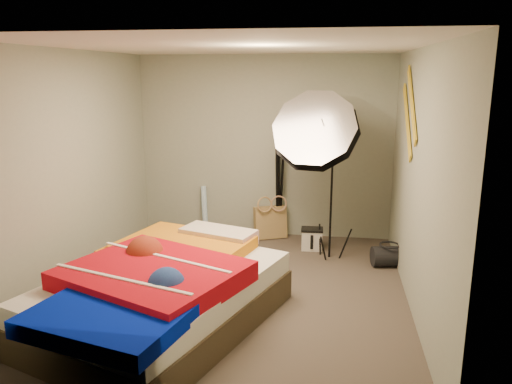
% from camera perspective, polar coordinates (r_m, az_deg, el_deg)
% --- Properties ---
extents(floor, '(4.00, 4.00, 0.00)m').
position_cam_1_polar(floor, '(5.39, -2.07, -11.32)').
color(floor, '#4A4239').
rests_on(floor, ground).
extents(ceiling, '(4.00, 4.00, 0.00)m').
position_cam_1_polar(ceiling, '(4.90, -2.33, 16.25)').
color(ceiling, silver).
rests_on(ceiling, wall_back).
extents(wall_back, '(3.50, 0.00, 3.50)m').
position_cam_1_polar(wall_back, '(6.94, 0.97, 5.13)').
color(wall_back, '#959B8A').
rests_on(wall_back, floor).
extents(wall_front, '(3.50, 0.00, 3.50)m').
position_cam_1_polar(wall_front, '(3.13, -9.24, -5.67)').
color(wall_front, '#959B8A').
rests_on(wall_front, floor).
extents(wall_left, '(0.00, 4.00, 4.00)m').
position_cam_1_polar(wall_left, '(5.60, -20.08, 2.24)').
color(wall_left, '#959B8A').
rests_on(wall_left, floor).
extents(wall_right, '(0.00, 4.00, 4.00)m').
position_cam_1_polar(wall_right, '(4.97, 18.01, 1.06)').
color(wall_right, '#959B8A').
rests_on(wall_right, floor).
extents(tote_bag, '(0.49, 0.36, 0.46)m').
position_cam_1_polar(tote_bag, '(6.98, 1.64, -3.48)').
color(tote_bag, tan).
rests_on(tote_bag, floor).
extents(wrapping_roll, '(0.15, 0.21, 0.68)m').
position_cam_1_polar(wrapping_roll, '(7.20, -5.89, -2.03)').
color(wrapping_roll, '#5FA1D6').
rests_on(wrapping_roll, floor).
extents(camera_case, '(0.27, 0.20, 0.26)m').
position_cam_1_polar(camera_case, '(6.59, 6.41, -5.44)').
color(camera_case, silver).
rests_on(camera_case, floor).
extents(duffel_bag, '(0.44, 0.32, 0.24)m').
position_cam_1_polar(duffel_bag, '(6.22, 14.95, -7.11)').
color(duffel_bag, black).
rests_on(duffel_bag, floor).
extents(wall_stripe_upper, '(0.02, 0.91, 0.78)m').
position_cam_1_polar(wall_stripe_upper, '(5.47, 17.38, 9.61)').
color(wall_stripe_upper, gold).
rests_on(wall_stripe_upper, wall_right).
extents(wall_stripe_lower, '(0.02, 0.91, 0.78)m').
position_cam_1_polar(wall_stripe_lower, '(5.73, 16.89, 7.79)').
color(wall_stripe_lower, gold).
rests_on(wall_stripe_lower, wall_right).
extents(bed, '(2.22, 2.74, 0.66)m').
position_cam_1_polar(bed, '(4.68, -10.71, -11.21)').
color(bed, '#403423').
rests_on(bed, floor).
extents(photo_umbrella, '(1.36, 1.06, 2.18)m').
position_cam_1_polar(photo_umbrella, '(5.94, 6.90, 6.69)').
color(photo_umbrella, black).
rests_on(photo_umbrella, floor).
extents(camera_tripod, '(0.08, 0.08, 1.39)m').
position_cam_1_polar(camera_tripod, '(6.87, 2.61, 1.18)').
color(camera_tripod, black).
rests_on(camera_tripod, floor).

